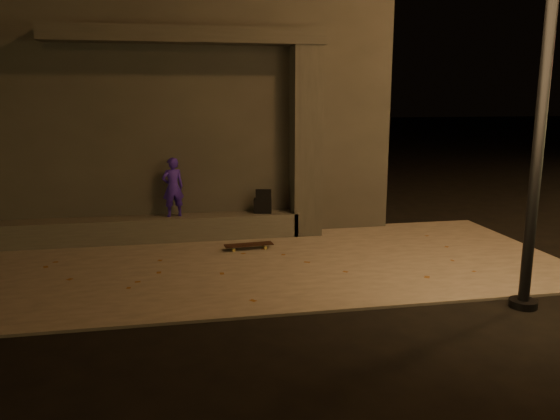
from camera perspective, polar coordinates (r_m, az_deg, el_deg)
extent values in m
plane|color=black|center=(7.11, -3.79, -10.72)|extent=(120.00, 120.00, 0.00)
cube|color=#615B55|center=(8.97, -5.40, -5.75)|extent=(11.00, 4.40, 0.04)
cube|color=#393633|center=(13.02, -12.07, 11.05)|extent=(9.00, 5.00, 5.20)
cube|color=#4A4743|center=(10.58, -14.48, -1.97)|extent=(6.00, 0.55, 0.45)
cube|color=#393633|center=(10.60, 2.71, 7.05)|extent=(0.55, 0.55, 3.60)
cube|color=#393633|center=(10.38, -9.73, 17.53)|extent=(5.00, 0.70, 0.28)
imported|color=#3119A6|center=(10.40, -11.13, 2.35)|extent=(0.46, 0.36, 1.12)
cube|color=black|center=(10.61, -1.82, 0.46)|extent=(0.38, 0.29, 0.28)
cube|color=black|center=(10.56, -1.83, 1.73)|extent=(0.30, 0.10, 0.20)
cube|color=black|center=(9.75, -3.29, -3.63)|extent=(0.88, 0.30, 0.02)
cylinder|color=#AA9344|center=(9.91, -1.76, -3.70)|extent=(0.06, 0.04, 0.06)
cylinder|color=#AA9344|center=(9.75, -1.52, -3.95)|extent=(0.06, 0.04, 0.06)
cylinder|color=#AA9344|center=(9.79, -5.04, -3.94)|extent=(0.06, 0.04, 0.06)
cylinder|color=#AA9344|center=(9.63, -4.85, -4.20)|extent=(0.06, 0.04, 0.06)
cube|color=#99999E|center=(9.82, -1.64, -3.62)|extent=(0.07, 0.18, 0.02)
cube|color=#99999E|center=(9.70, -4.95, -3.86)|extent=(0.07, 0.18, 0.02)
cylinder|color=black|center=(7.56, 26.58, 18.92)|extent=(0.14, 0.14, 7.62)
cylinder|color=black|center=(7.94, 24.05, -8.91)|extent=(0.36, 0.36, 0.10)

